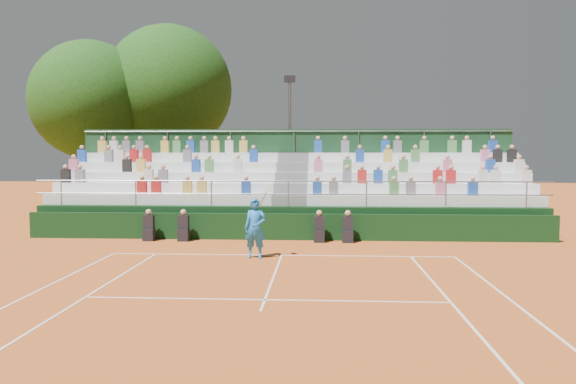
# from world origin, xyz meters

# --- Properties ---
(ground) EXTENTS (90.00, 90.00, 0.00)m
(ground) POSITION_xyz_m (0.00, 0.00, 0.00)
(ground) COLOR #C45A20
(ground) RESTS_ON ground
(courtside_wall) EXTENTS (20.00, 0.15, 1.00)m
(courtside_wall) POSITION_xyz_m (0.00, 3.20, 0.50)
(courtside_wall) COLOR black
(courtside_wall) RESTS_ON ground
(line_officials) EXTENTS (7.83, 0.40, 1.19)m
(line_officials) POSITION_xyz_m (-1.40, 2.75, 0.48)
(line_officials) COLOR black
(line_officials) RESTS_ON ground
(grandstand) EXTENTS (20.00, 5.20, 4.40)m
(grandstand) POSITION_xyz_m (-0.00, 6.44, 1.08)
(grandstand) COLOR black
(grandstand) RESTS_ON ground
(tennis_player) EXTENTS (0.89, 0.50, 2.22)m
(tennis_player) POSITION_xyz_m (-0.79, -0.48, 0.94)
(tennis_player) COLOR blue
(tennis_player) RESTS_ON ground
(tree_west) EXTENTS (6.57, 6.57, 9.51)m
(tree_west) POSITION_xyz_m (-11.58, 13.01, 6.21)
(tree_west) COLOR #352413
(tree_west) RESTS_ON ground
(tree_east) EXTENTS (7.32, 7.32, 10.66)m
(tree_east) POSITION_xyz_m (-7.58, 14.61, 6.98)
(tree_east) COLOR #352413
(tree_east) RESTS_ON ground
(floodlight_mast) EXTENTS (0.60, 0.25, 7.47)m
(floodlight_mast) POSITION_xyz_m (-0.44, 12.86, 4.39)
(floodlight_mast) COLOR gray
(floodlight_mast) RESTS_ON ground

